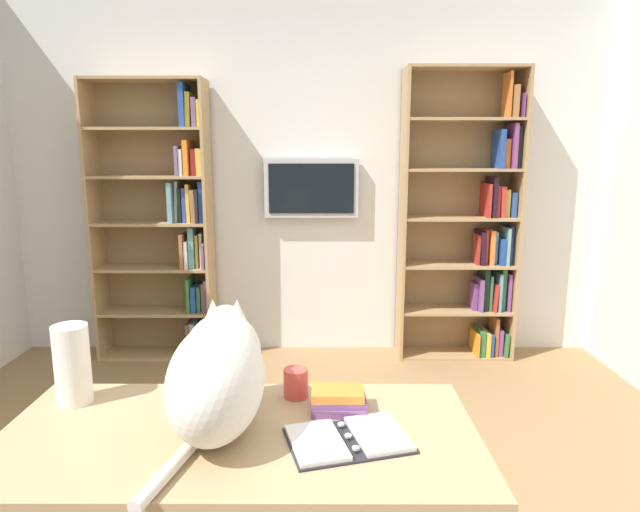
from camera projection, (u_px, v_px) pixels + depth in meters
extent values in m
cube|color=silver|center=(306.00, 177.00, 4.05)|extent=(4.52, 0.06, 2.70)
cube|color=tan|center=(515.00, 218.00, 3.91)|extent=(0.02, 0.28, 2.12)
cube|color=tan|center=(402.00, 218.00, 3.92)|extent=(0.02, 0.28, 2.12)
cube|color=#93754E|center=(454.00, 216.00, 4.05)|extent=(0.85, 0.01, 2.12)
cube|color=tan|center=(452.00, 353.00, 4.12)|extent=(0.80, 0.27, 0.02)
cube|color=tan|center=(454.00, 310.00, 4.05)|extent=(0.80, 0.27, 0.02)
cube|color=tan|center=(456.00, 265.00, 3.98)|extent=(0.80, 0.27, 0.02)
cube|color=tan|center=(459.00, 218.00, 3.92)|extent=(0.80, 0.27, 0.02)
cube|color=tan|center=(461.00, 170.00, 3.85)|extent=(0.80, 0.27, 0.02)
cube|color=tan|center=(464.00, 120.00, 3.78)|extent=(0.80, 0.27, 0.02)
cube|color=tan|center=(466.00, 68.00, 3.72)|extent=(0.80, 0.27, 0.02)
cube|color=#39743A|center=(502.00, 342.00, 4.09)|extent=(0.03, 0.23, 0.18)
cube|color=#86448E|center=(497.00, 339.00, 4.10)|extent=(0.03, 0.21, 0.20)
cube|color=#A46036|center=(493.00, 334.00, 4.08)|extent=(0.02, 0.20, 0.30)
cube|color=#27499A|center=(488.00, 342.00, 4.09)|extent=(0.02, 0.22, 0.17)
cube|color=gold|center=(484.00, 342.00, 4.09)|extent=(0.03, 0.23, 0.18)
cube|color=#337043|center=(479.00, 340.00, 4.09)|extent=(0.04, 0.23, 0.20)
cube|color=orange|center=(475.00, 342.00, 4.08)|extent=(0.02, 0.23, 0.18)
cube|color=#84488F|center=(506.00, 291.00, 4.02)|extent=(0.02, 0.19, 0.28)
cube|color=#36734E|center=(501.00, 288.00, 4.02)|extent=(0.03, 0.15, 0.31)
cube|color=#6293B2|center=(497.00, 290.00, 4.01)|extent=(0.02, 0.21, 0.28)
cube|color=red|center=(493.00, 296.00, 4.01)|extent=(0.04, 0.19, 0.21)
cube|color=#357052|center=(488.00, 291.00, 4.03)|extent=(0.02, 0.20, 0.27)
cube|color=black|center=(483.00, 288.00, 4.03)|extent=(0.04, 0.20, 0.31)
cube|color=#744C8A|center=(478.00, 293.00, 4.03)|extent=(0.03, 0.23, 0.24)
cube|color=#76417F|center=(473.00, 296.00, 4.02)|extent=(0.04, 0.13, 0.20)
cube|color=#264496|center=(508.00, 245.00, 3.96)|extent=(0.03, 0.15, 0.28)
cube|color=#72A5A3|center=(504.00, 246.00, 3.94)|extent=(0.02, 0.20, 0.27)
cube|color=#214593|center=(499.00, 251.00, 3.96)|extent=(0.04, 0.20, 0.19)
cube|color=#6594AF|center=(494.00, 247.00, 3.96)|extent=(0.02, 0.12, 0.24)
cube|color=orange|center=(490.00, 247.00, 3.94)|extent=(0.03, 0.16, 0.25)
cube|color=red|center=(484.00, 246.00, 3.96)|extent=(0.02, 0.15, 0.26)
cube|color=black|center=(480.00, 247.00, 3.97)|extent=(0.04, 0.22, 0.25)
cube|color=#AB3023|center=(477.00, 249.00, 3.94)|extent=(0.02, 0.13, 0.22)
cube|color=#2D519D|center=(512.00, 205.00, 3.88)|extent=(0.03, 0.14, 0.18)
cube|color=gold|center=(505.00, 203.00, 3.90)|extent=(0.03, 0.14, 0.20)
cube|color=#B73730|center=(501.00, 202.00, 3.88)|extent=(0.04, 0.14, 0.22)
cube|color=red|center=(496.00, 201.00, 3.89)|extent=(0.02, 0.16, 0.23)
cube|color=black|center=(491.00, 197.00, 3.89)|extent=(0.04, 0.21, 0.29)
cube|color=#AE2E25|center=(486.00, 200.00, 3.90)|extent=(0.02, 0.24, 0.24)
cube|color=black|center=(516.00, 148.00, 3.81)|extent=(0.03, 0.18, 0.29)
cube|color=#83427D|center=(511.00, 146.00, 3.80)|extent=(0.03, 0.22, 0.31)
cube|color=orange|center=(505.00, 154.00, 3.81)|extent=(0.04, 0.13, 0.21)
cube|color=#244696|center=(498.00, 149.00, 3.81)|extent=(0.04, 0.22, 0.27)
cube|color=#7D4090|center=(518.00, 106.00, 3.76)|extent=(0.03, 0.22, 0.16)
cube|color=#BF3136|center=(515.00, 102.00, 3.76)|extent=(0.02, 0.14, 0.22)
cube|color=#A46F3D|center=(512.00, 102.00, 3.74)|extent=(0.03, 0.23, 0.22)
cube|color=orange|center=(507.00, 95.00, 3.73)|extent=(0.02, 0.17, 0.31)
cube|color=tan|center=(209.00, 223.00, 3.93)|extent=(0.02, 0.28, 2.04)
cube|color=tan|center=(96.00, 223.00, 3.93)|extent=(0.02, 0.28, 2.04)
cube|color=#93754E|center=(158.00, 221.00, 4.06)|extent=(0.86, 0.01, 2.04)
cube|color=tan|center=(160.00, 353.00, 4.12)|extent=(0.81, 0.27, 0.02)
cube|color=tan|center=(158.00, 311.00, 4.06)|extent=(0.81, 0.27, 0.02)
cube|color=tan|center=(155.00, 268.00, 3.99)|extent=(0.81, 0.27, 0.02)
cube|color=tan|center=(152.00, 223.00, 3.93)|extent=(0.81, 0.27, 0.02)
cube|color=tan|center=(149.00, 177.00, 3.86)|extent=(0.81, 0.27, 0.02)
cube|color=tan|center=(147.00, 129.00, 3.80)|extent=(0.81, 0.27, 0.02)
cube|color=tan|center=(144.00, 80.00, 3.74)|extent=(0.81, 0.27, 0.02)
cube|color=gold|center=(209.00, 340.00, 4.09)|extent=(0.03, 0.19, 0.20)
cube|color=black|center=(205.00, 339.00, 4.11)|extent=(0.02, 0.22, 0.20)
cube|color=#60A39E|center=(200.00, 342.00, 4.08)|extent=(0.03, 0.20, 0.18)
cube|color=#719BA6|center=(195.00, 336.00, 4.09)|extent=(0.03, 0.21, 0.25)
cube|color=#966244|center=(191.00, 337.00, 4.09)|extent=(0.04, 0.19, 0.25)
cube|color=#7B5185|center=(207.00, 294.00, 4.03)|extent=(0.02, 0.18, 0.24)
cube|color=#956646|center=(204.00, 296.00, 4.03)|extent=(0.02, 0.13, 0.22)
cube|color=#317A53|center=(200.00, 298.00, 4.02)|extent=(0.03, 0.13, 0.19)
cube|color=#234898|center=(196.00, 297.00, 4.04)|extent=(0.04, 0.22, 0.20)
cube|color=#31773B|center=(191.00, 294.00, 4.03)|extent=(0.02, 0.21, 0.26)
cube|color=#7D4F7D|center=(206.00, 255.00, 3.96)|extent=(0.02, 0.23, 0.19)
cube|color=beige|center=(202.00, 250.00, 3.96)|extent=(0.02, 0.13, 0.26)
cube|color=yellow|center=(199.00, 250.00, 3.97)|extent=(0.02, 0.15, 0.24)
cube|color=#5FA4A6|center=(193.00, 247.00, 3.96)|extent=(0.04, 0.17, 0.30)
cube|color=silver|center=(189.00, 253.00, 3.97)|extent=(0.02, 0.22, 0.20)
cube|color=#9F6838|center=(185.00, 250.00, 3.96)|extent=(0.02, 0.24, 0.25)
cube|color=#224093|center=(203.00, 202.00, 3.88)|extent=(0.03, 0.17, 0.30)
cube|color=black|center=(199.00, 206.00, 3.89)|extent=(0.02, 0.21, 0.24)
cube|color=#A07344|center=(196.00, 205.00, 3.91)|extent=(0.04, 0.22, 0.24)
cube|color=gold|center=(190.00, 203.00, 3.89)|extent=(0.03, 0.16, 0.28)
cube|color=#394295|center=(186.00, 205.00, 3.89)|extent=(0.03, 0.13, 0.25)
cube|color=black|center=(181.00, 205.00, 3.90)|extent=(0.02, 0.15, 0.25)
cube|color=silver|center=(178.00, 202.00, 3.91)|extent=(0.03, 0.12, 0.30)
cube|color=#689EAC|center=(173.00, 202.00, 3.90)|extent=(0.03, 0.23, 0.29)
cube|color=gold|center=(201.00, 162.00, 3.84)|extent=(0.04, 0.18, 0.19)
cube|color=#BD3237|center=(195.00, 162.00, 3.84)|extent=(0.04, 0.13, 0.19)
cube|color=orange|center=(188.00, 158.00, 3.84)|extent=(0.03, 0.22, 0.25)
cube|color=silver|center=(184.00, 162.00, 3.84)|extent=(0.03, 0.22, 0.19)
cube|color=slate|center=(180.00, 161.00, 3.84)|extent=(0.02, 0.22, 0.21)
cube|color=yellow|center=(200.00, 114.00, 3.77)|extent=(0.02, 0.16, 0.19)
cube|color=slate|center=(196.00, 113.00, 3.77)|extent=(0.03, 0.17, 0.20)
cube|color=gold|center=(190.00, 110.00, 3.78)|extent=(0.04, 0.17, 0.24)
cube|color=#25489F|center=(184.00, 106.00, 3.77)|extent=(0.04, 0.22, 0.30)
cube|color=#B7B7BC|center=(311.00, 188.00, 3.99)|extent=(0.70, 0.06, 0.44)
cube|color=black|center=(311.00, 189.00, 3.95)|extent=(0.63, 0.01, 0.37)
cube|color=tan|center=(239.00, 436.00, 1.54)|extent=(1.38, 0.65, 0.03)
cube|color=tan|center=(437.00, 491.00, 1.89)|extent=(0.06, 0.06, 0.71)
cube|color=tan|center=(71.00, 490.00, 1.89)|extent=(0.06, 0.06, 0.71)
ellipsoid|color=silver|center=(217.00, 381.00, 1.50)|extent=(0.27, 0.47, 0.32)
ellipsoid|color=silver|center=(223.00, 353.00, 1.60)|extent=(0.23, 0.26, 0.24)
sphere|color=silver|center=(226.00, 327.00, 1.64)|extent=(0.13, 0.13, 0.13)
cone|color=silver|center=(237.00, 311.00, 1.63)|extent=(0.06, 0.06, 0.07)
cone|color=silver|center=(213.00, 311.00, 1.63)|extent=(0.06, 0.06, 0.07)
cone|color=beige|center=(237.00, 313.00, 1.63)|extent=(0.03, 0.03, 0.05)
cone|color=beige|center=(213.00, 313.00, 1.63)|extent=(0.03, 0.03, 0.05)
cylinder|color=silver|center=(172.00, 467.00, 1.33)|extent=(0.11, 0.33, 0.04)
cube|color=#26262B|center=(378.00, 436.00, 1.51)|extent=(0.20, 0.25, 0.01)
cube|color=#26262B|center=(317.00, 445.00, 1.46)|extent=(0.20, 0.25, 0.01)
cube|color=#26262B|center=(348.00, 441.00, 1.49)|extent=(0.09, 0.22, 0.01)
cube|color=white|center=(378.00, 433.00, 1.51)|extent=(0.19, 0.24, 0.01)
cube|color=white|center=(317.00, 442.00, 1.46)|extent=(0.19, 0.24, 0.01)
cylinder|color=silver|center=(356.00, 448.00, 1.42)|extent=(0.02, 0.02, 0.01)
cylinder|color=silver|center=(348.00, 436.00, 1.48)|extent=(0.02, 0.02, 0.01)
cylinder|color=silver|center=(341.00, 424.00, 1.55)|extent=(0.02, 0.02, 0.01)
cylinder|color=white|center=(72.00, 364.00, 1.70)|extent=(0.11, 0.11, 0.26)
cylinder|color=#D84C3F|center=(296.00, 383.00, 1.75)|extent=(0.08, 0.08, 0.10)
cube|color=#7A4C84|center=(339.00, 407.00, 1.66)|extent=(0.17, 0.13, 0.03)
cube|color=#7A4C84|center=(339.00, 400.00, 1.66)|extent=(0.17, 0.11, 0.02)
cube|color=orange|center=(338.00, 393.00, 1.65)|extent=(0.16, 0.11, 0.03)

